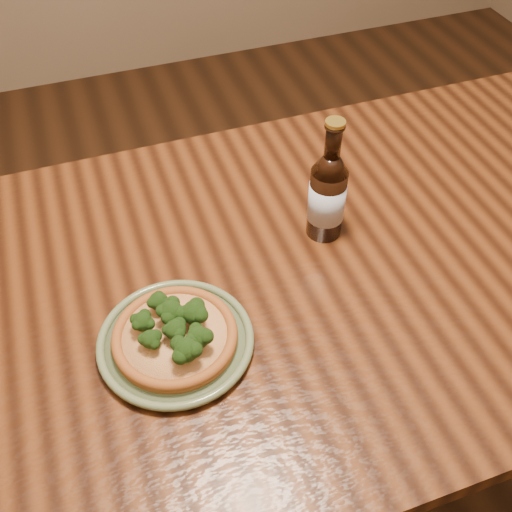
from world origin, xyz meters
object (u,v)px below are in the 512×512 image
object	(u,v)px
table	(362,281)
pizza	(175,334)
plate	(176,341)
beer_bottle	(327,195)

from	to	relation	value
table	pizza	xyz separation A→B (m)	(-0.39, -0.09, 0.12)
plate	pizza	world-z (taller)	pizza
table	pizza	distance (m)	0.42
table	plate	world-z (taller)	plate
plate	beer_bottle	bearing A→B (deg)	26.13
table	beer_bottle	bearing A→B (deg)	130.99
pizza	plate	bearing A→B (deg)	144.17
table	beer_bottle	world-z (taller)	beer_bottle
plate	pizza	size ratio (longest dim) A/B	1.26
pizza	beer_bottle	world-z (taller)	beer_bottle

